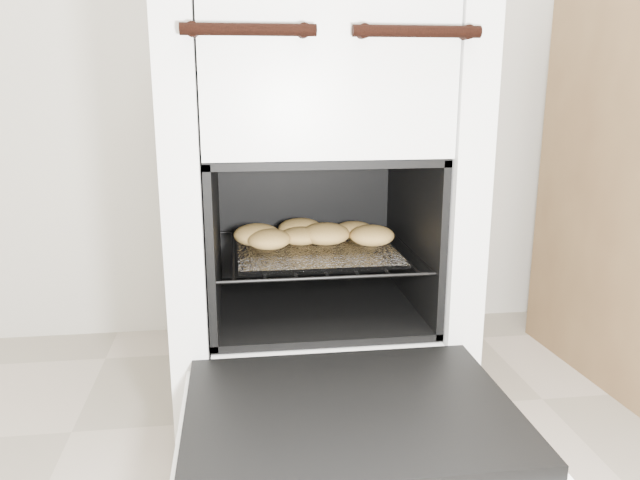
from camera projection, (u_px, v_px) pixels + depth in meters
The scene contains 5 objects.
stove at pixel (311, 203), 1.35m from camera, with size 0.57×0.63×0.87m.
oven_door at pixel (350, 416), 0.94m from camera, with size 0.51×0.40×0.04m.
oven_rack at pixel (315, 251), 1.31m from camera, with size 0.41×0.40×0.01m.
foil_sheet at pixel (316, 250), 1.29m from camera, with size 0.32×0.28×0.01m, color white.
baked_rolls at pixel (310, 234), 1.33m from camera, with size 0.36×0.22×0.04m.
Camera 1 is at (-0.32, -0.13, 0.68)m, focal length 35.00 mm.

